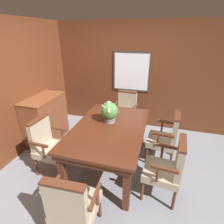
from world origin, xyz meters
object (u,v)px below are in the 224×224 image
Objects in this scene: dining_table at (109,132)px; chair_right_near at (168,167)px; chair_left_near at (48,144)px; chair_head_far at (126,111)px; potted_plant at (109,112)px; chair_head_near at (73,205)px; chair_right_far at (166,136)px; sideboard_cabinet at (46,120)px.

chair_right_near is (0.95, -0.40, -0.17)m from dining_table.
chair_left_near and chair_head_far have the same top height.
potted_plant is (0.89, 0.56, 0.45)m from chair_left_near.
chair_left_near is 1.91m from chair_head_far.
chair_head_near reaches higher than dining_table.
chair_left_near and chair_right_far have the same top height.
sideboard_cabinet reaches higher than chair_head_far.
chair_head_near is (0.92, -0.90, 0.00)m from chair_left_near.
chair_right_near is at bearing 7.29° from chair_right_far.
chair_right_far is at bearing -0.04° from sideboard_cabinet.
chair_right_far is (0.93, -0.88, 0.00)m from chair_head_far.
chair_head_far is 1.28m from chair_right_far.
chair_head_near is 2.64× the size of potted_plant.
chair_head_far is (0.00, 1.28, -0.17)m from dining_table.
sideboard_cabinet is (-1.51, 1.68, -0.02)m from chair_head_near.
chair_head_far and chair_right_far have the same top height.
potted_plant is at bearing -89.15° from chair_head_far.
chair_head_far is 1.00× the size of chair_right_near.
sideboard_cabinet is (-0.60, 0.78, -0.02)m from chair_left_near.
sideboard_cabinet is at bearing -51.21° from chair_head_near.
chair_right_near is at bearing -29.71° from potted_plant.
potted_plant reaches higher than chair_right_near.
chair_head_far is 2.57m from chair_head_near.
chair_right_far is 1.10m from potted_plant.
chair_head_near is at bearing -48.03° from sideboard_cabinet.
chair_head_far is at bearing -93.74° from chair_head_near.
chair_head_far and chair_head_near have the same top height.
chair_head_far is at bearing 89.82° from dining_table.
potted_plant is (-0.98, -0.22, 0.45)m from chair_right_far.
dining_table is 1.03m from chair_right_far.
chair_right_near and chair_right_far have the same top height.
chair_head_far is at bearing -26.81° from chair_left_near.
chair_left_near is at bearing -115.70° from chair_head_far.
dining_table is at bearing -72.95° from potted_plant.
chair_right_far is (-0.02, 0.80, 0.00)m from chair_right_near.
chair_left_near is at bearing -157.86° from dining_table.
dining_table is 1.84× the size of chair_head_near.
potted_plant reaches higher than sideboard_cabinet.
potted_plant is 0.36× the size of sideboard_cabinet.
dining_table is at bearing -86.33° from chair_head_far.
chair_right_near is (0.95, -1.68, 0.00)m from chair_head_far.
chair_head_far is at bearing -145.48° from chair_right_near.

